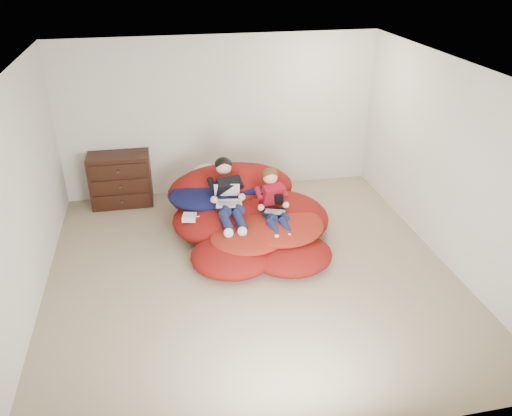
# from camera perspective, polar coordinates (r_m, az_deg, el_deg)

# --- Properties ---
(room_shell) EXTENTS (5.10, 5.10, 2.77)m
(room_shell) POSITION_cam_1_polar(r_m,az_deg,el_deg) (6.22, -0.57, -5.67)
(room_shell) COLOR tan
(room_shell) RESTS_ON ground
(dresser) EXTENTS (0.94, 0.53, 0.83)m
(dresser) POSITION_cam_1_polar(r_m,az_deg,el_deg) (8.05, -15.19, 3.15)
(dresser) COLOR black
(dresser) RESTS_ON ground
(beanbag_pile) EXTENTS (2.24, 2.37, 0.89)m
(beanbag_pile) POSITION_cam_1_polar(r_m,az_deg,el_deg) (7.02, -0.97, -0.95)
(beanbag_pile) COLOR maroon
(beanbag_pile) RESTS_ON ground
(cream_pillow) EXTENTS (0.44, 0.28, 0.28)m
(cream_pillow) POSITION_cam_1_polar(r_m,az_deg,el_deg) (7.54, -5.65, 4.00)
(cream_pillow) COLOR beige
(cream_pillow) RESTS_ON beanbag_pile
(older_boy) EXTENTS (0.38, 1.14, 0.70)m
(older_boy) POSITION_cam_1_polar(r_m,az_deg,el_deg) (6.81, -3.31, 1.88)
(older_boy) COLOR black
(older_boy) RESTS_ON beanbag_pile
(younger_boy) EXTENTS (0.35, 0.93, 0.69)m
(younger_boy) POSITION_cam_1_polar(r_m,az_deg,el_deg) (6.67, 2.00, 0.86)
(younger_boy) COLOR maroon
(younger_boy) RESTS_ON beanbag_pile
(laptop_white) EXTENTS (0.38, 0.40, 0.24)m
(laptop_white) POSITION_cam_1_polar(r_m,az_deg,el_deg) (6.76, -3.20, 1.21)
(laptop_white) COLOR silver
(laptop_white) RESTS_ON older_boy
(laptop_black) EXTENTS (0.37, 0.42, 0.21)m
(laptop_black) POSITION_cam_1_polar(r_m,az_deg,el_deg) (6.69, 2.03, 0.22)
(laptop_black) COLOR black
(laptop_black) RESTS_ON younger_boy
(power_adapter) EXTENTS (0.21, 0.21, 0.07)m
(power_adapter) POSITION_cam_1_polar(r_m,az_deg,el_deg) (6.75, -7.61, -1.07)
(power_adapter) COLOR silver
(power_adapter) RESTS_ON beanbag_pile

